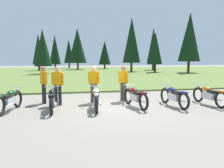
{
  "coord_description": "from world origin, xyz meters",
  "views": [
    {
      "loc": [
        -1.78,
        -8.39,
        1.93
      ],
      "look_at": [
        0.0,
        0.6,
        0.9
      ],
      "focal_mm": 34.06,
      "sensor_mm": 36.0,
      "label": 1
    }
  ],
  "objects_px": {
    "motorcycle_maroon": "(135,96)",
    "motorcycle_navy": "(174,96)",
    "motorcycle_british_green": "(10,100)",
    "motorcycle_orange": "(209,95)",
    "rider_near_row_end": "(123,81)",
    "rider_checking_bike": "(44,82)",
    "rider_in_hivis_vest": "(94,82)",
    "motorcycle_black": "(52,99)",
    "motorcycle_cream": "(96,98)",
    "rider_with_back_turned": "(58,83)"
  },
  "relations": [
    {
      "from": "motorcycle_maroon",
      "to": "rider_near_row_end",
      "type": "relative_size",
      "value": 1.25
    },
    {
      "from": "motorcycle_orange",
      "to": "rider_in_hivis_vest",
      "type": "xyz_separation_m",
      "value": [
        -4.81,
        1.46,
        0.51
      ]
    },
    {
      "from": "rider_with_back_turned",
      "to": "rider_checking_bike",
      "type": "bearing_deg",
      "value": 141.09
    },
    {
      "from": "motorcycle_black",
      "to": "motorcycle_navy",
      "type": "distance_m",
      "value": 4.95
    },
    {
      "from": "motorcycle_cream",
      "to": "motorcycle_maroon",
      "type": "distance_m",
      "value": 1.65
    },
    {
      "from": "motorcycle_navy",
      "to": "rider_with_back_turned",
      "type": "distance_m",
      "value": 4.95
    },
    {
      "from": "motorcycle_navy",
      "to": "motorcycle_orange",
      "type": "distance_m",
      "value": 1.61
    },
    {
      "from": "motorcycle_british_green",
      "to": "motorcycle_maroon",
      "type": "height_order",
      "value": "same"
    },
    {
      "from": "motorcycle_maroon",
      "to": "motorcycle_orange",
      "type": "height_order",
      "value": "same"
    },
    {
      "from": "motorcycle_maroon",
      "to": "rider_in_hivis_vest",
      "type": "height_order",
      "value": "rider_in_hivis_vest"
    },
    {
      "from": "motorcycle_black",
      "to": "motorcycle_navy",
      "type": "bearing_deg",
      "value": -2.31
    },
    {
      "from": "motorcycle_orange",
      "to": "rider_in_hivis_vest",
      "type": "bearing_deg",
      "value": 163.09
    },
    {
      "from": "motorcycle_navy",
      "to": "rider_in_hivis_vest",
      "type": "distance_m",
      "value": 3.53
    },
    {
      "from": "motorcycle_cream",
      "to": "rider_near_row_end",
      "type": "xyz_separation_m",
      "value": [
        1.47,
        1.44,
        0.51
      ]
    },
    {
      "from": "motorcycle_british_green",
      "to": "motorcycle_navy",
      "type": "relative_size",
      "value": 0.99
    },
    {
      "from": "motorcycle_maroon",
      "to": "motorcycle_orange",
      "type": "xyz_separation_m",
      "value": [
        3.23,
        -0.25,
        0.0
      ]
    },
    {
      "from": "motorcycle_british_green",
      "to": "motorcycle_black",
      "type": "bearing_deg",
      "value": -6.09
    },
    {
      "from": "rider_near_row_end",
      "to": "rider_with_back_turned",
      "type": "height_order",
      "value": "same"
    },
    {
      "from": "motorcycle_cream",
      "to": "rider_in_hivis_vest",
      "type": "relative_size",
      "value": 1.26
    },
    {
      "from": "motorcycle_black",
      "to": "rider_near_row_end",
      "type": "height_order",
      "value": "rider_near_row_end"
    },
    {
      "from": "motorcycle_cream",
      "to": "motorcycle_maroon",
      "type": "height_order",
      "value": "same"
    },
    {
      "from": "motorcycle_orange",
      "to": "rider_with_back_turned",
      "type": "bearing_deg",
      "value": 169.09
    },
    {
      "from": "motorcycle_british_green",
      "to": "rider_checking_bike",
      "type": "bearing_deg",
      "value": 50.47
    },
    {
      "from": "motorcycle_navy",
      "to": "rider_with_back_turned",
      "type": "bearing_deg",
      "value": 166.09
    },
    {
      "from": "motorcycle_cream",
      "to": "motorcycle_navy",
      "type": "xyz_separation_m",
      "value": [
        3.26,
        -0.09,
        0.0
      ]
    },
    {
      "from": "motorcycle_navy",
      "to": "rider_with_back_turned",
      "type": "relative_size",
      "value": 1.26
    },
    {
      "from": "motorcycle_british_green",
      "to": "motorcycle_cream",
      "type": "distance_m",
      "value": 3.25
    },
    {
      "from": "motorcycle_british_green",
      "to": "motorcycle_cream",
      "type": "relative_size",
      "value": 0.99
    },
    {
      "from": "rider_in_hivis_vest",
      "to": "rider_checking_bike",
      "type": "relative_size",
      "value": 1.0
    },
    {
      "from": "rider_checking_bike",
      "to": "motorcycle_cream",
      "type": "bearing_deg",
      "value": -36.79
    },
    {
      "from": "motorcycle_black",
      "to": "motorcycle_cream",
      "type": "xyz_separation_m",
      "value": [
        1.68,
        -0.11,
        0.0
      ]
    },
    {
      "from": "rider_in_hivis_vest",
      "to": "rider_checking_bike",
      "type": "height_order",
      "value": "same"
    },
    {
      "from": "motorcycle_british_green",
      "to": "rider_near_row_end",
      "type": "distance_m",
      "value": 4.88
    },
    {
      "from": "motorcycle_maroon",
      "to": "motorcycle_navy",
      "type": "distance_m",
      "value": 1.63
    },
    {
      "from": "motorcycle_british_green",
      "to": "motorcycle_black",
      "type": "distance_m",
      "value": 1.56
    },
    {
      "from": "rider_near_row_end",
      "to": "rider_in_hivis_vest",
      "type": "distance_m",
      "value": 1.41
    },
    {
      "from": "rider_near_row_end",
      "to": "motorcycle_cream",
      "type": "bearing_deg",
      "value": -135.64
    },
    {
      "from": "motorcycle_orange",
      "to": "rider_near_row_end",
      "type": "distance_m",
      "value": 3.79
    },
    {
      "from": "rider_near_row_end",
      "to": "rider_in_hivis_vest",
      "type": "xyz_separation_m",
      "value": [
        -1.41,
        -0.11,
        0.0
      ]
    },
    {
      "from": "motorcycle_cream",
      "to": "motorcycle_maroon",
      "type": "relative_size",
      "value": 1.01
    },
    {
      "from": "motorcycle_maroon",
      "to": "rider_in_hivis_vest",
      "type": "relative_size",
      "value": 1.25
    },
    {
      "from": "rider_in_hivis_vest",
      "to": "rider_with_back_turned",
      "type": "bearing_deg",
      "value": -171.64
    },
    {
      "from": "motorcycle_british_green",
      "to": "motorcycle_maroon",
      "type": "distance_m",
      "value": 4.89
    },
    {
      "from": "motorcycle_navy",
      "to": "rider_with_back_turned",
      "type": "height_order",
      "value": "rider_with_back_turned"
    },
    {
      "from": "motorcycle_british_green",
      "to": "motorcycle_black",
      "type": "relative_size",
      "value": 0.99
    },
    {
      "from": "motorcycle_british_green",
      "to": "motorcycle_cream",
      "type": "bearing_deg",
      "value": -4.9
    },
    {
      "from": "motorcycle_cream",
      "to": "motorcycle_maroon",
      "type": "bearing_deg",
      "value": 3.81
    },
    {
      "from": "motorcycle_british_green",
      "to": "motorcycle_orange",
      "type": "relative_size",
      "value": 0.99
    },
    {
      "from": "rider_near_row_end",
      "to": "rider_checking_bike",
      "type": "distance_m",
      "value": 3.62
    },
    {
      "from": "motorcycle_british_green",
      "to": "motorcycle_black",
      "type": "xyz_separation_m",
      "value": [
        1.56,
        -0.17,
        0.0
      ]
    }
  ]
}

